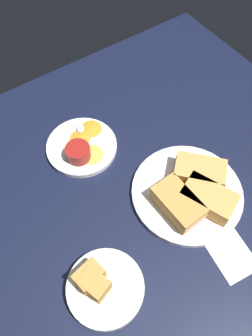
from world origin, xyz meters
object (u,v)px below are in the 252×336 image
plate_sandwich_main (187,193)px  bread_basket_rear (103,287)px  spoon_by_dark_ramekin (185,184)px  sandwich_half_near (178,203)px  ramekin_dark_sauce (204,172)px  plate_chips_companion (82,147)px  sandwich_half_extra (199,172)px  ramekin_light_gravy (78,152)px  sandwich_half_far (208,198)px  spoon_by_gravy_ramekin (80,132)px

plate_sandwich_main → bread_basket_rear: bearing=104.2°
spoon_by_dark_ramekin → bread_basket_rear: size_ratio=0.58×
plate_sandwich_main → sandwich_half_near: size_ratio=2.14×
ramekin_dark_sauce → plate_chips_companion: ramekin_dark_sauce is taller
sandwich_half_extra → ramekin_light_gravy: size_ratio=2.18×
ramekin_dark_sauce → bread_basket_rear: (-9.11, 37.17, -1.40)cm
plate_chips_companion → sandwich_half_far: bearing=-152.7°
sandwich_half_far → spoon_by_gravy_ramekin: (37.36, 15.26, -2.04)cm
sandwich_half_near → spoon_by_dark_ramekin: bearing=-57.1°
sandwich_half_extra → ramekin_light_gravy: bearing=44.6°
plate_sandwich_main → bread_basket_rear: bread_basket_rear is taller
bread_basket_rear → ramekin_light_gravy: bearing=-21.4°
sandwich_half_near → ramekin_dark_sauce: sandwich_half_near is taller
spoon_by_gravy_ramekin → bread_basket_rear: bread_basket_rear is taller
sandwich_half_far → bread_basket_rear: 32.87cm
sandwich_half_near → spoon_by_dark_ramekin: (3.82, -5.92, -2.04)cm
sandwich_half_near → ramekin_light_gravy: (27.17, 12.68, -0.25)cm
sandwich_half_near → sandwich_half_extra: 11.00cm
sandwich_half_near → ramekin_light_gravy: size_ratio=2.01×
sandwich_half_near → ramekin_dark_sauce: size_ratio=1.89×
ramekin_dark_sauce → spoon_by_gravy_ramekin: ramekin_dark_sauce is taller
spoon_by_dark_ramekin → bread_basket_rear: bearing=107.1°
plate_chips_companion → bread_basket_rear: 39.26cm
spoon_by_dark_ramekin → sandwich_half_extra: bearing=-89.6°
spoon_by_dark_ramekin → plate_chips_companion: bearing=31.4°
sandwich_half_near → bread_basket_rear: (-5.88, 25.64, -1.59)cm
plate_sandwich_main → plate_chips_companion: same height
sandwich_half_far → plate_chips_companion: bearing=27.3°
sandwich_half_far → ramekin_dark_sauce: 7.84cm
sandwich_half_near → spoon_by_gravy_ramekin: bearing=13.5°
plate_sandwich_main → plate_chips_companion: bearing=28.5°
spoon_by_dark_ramekin → plate_chips_companion: size_ratio=0.50×
sandwich_half_extra → spoon_by_dark_ramekin: 4.83cm
sandwich_half_extra → ramekin_light_gravy: 32.74cm
sandwich_half_near → sandwich_half_extra: same height
spoon_by_dark_ramekin → ramekin_light_gravy: 29.90cm
ramekin_light_gravy → spoon_by_dark_ramekin: bearing=-141.5°
plate_sandwich_main → sandwich_half_extra: (1.93, -5.15, 3.20)cm
sandwich_half_far → plate_chips_companion: sandwich_half_far is taller
spoon_by_gravy_ramekin → bread_basket_rear: (-40.02, 17.47, 0.45)cm
spoon_by_dark_ramekin → ramekin_light_gravy: (23.35, 18.60, 1.79)cm
plate_sandwich_main → sandwich_half_far: sandwich_half_far is taller
sandwich_half_extra → spoon_by_gravy_ramekin: bearing=31.4°
sandwich_half_far → bread_basket_rear: bread_basket_rear is taller
plate_sandwich_main → ramekin_dark_sauce: bearing=-78.5°
sandwich_half_extra → ramekin_dark_sauce: sandwich_half_extra is taller
spoon_by_gravy_ramekin → spoon_by_dark_ramekin: bearing=-155.1°
sandwich_half_far → plate_chips_companion: 37.73cm
ramekin_dark_sauce → spoon_by_gravy_ramekin: size_ratio=0.76×
sandwich_half_near → sandwich_half_far: same height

